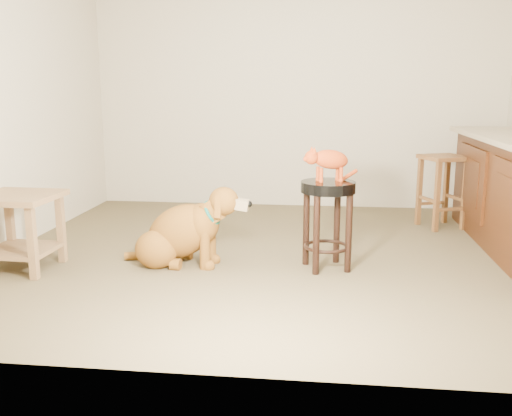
# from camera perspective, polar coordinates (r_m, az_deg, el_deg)

# --- Properties ---
(floor) EXTENTS (4.50, 4.00, 0.01)m
(floor) POSITION_cam_1_polar(r_m,az_deg,el_deg) (4.62, 2.67, -4.72)
(floor) COLOR brown
(floor) RESTS_ON ground
(room_shell) EXTENTS (4.54, 4.04, 2.62)m
(room_shell) POSITION_cam_1_polar(r_m,az_deg,el_deg) (4.44, 2.89, 16.47)
(room_shell) COLOR beige
(room_shell) RESTS_ON ground
(padded_stool) EXTENTS (0.43, 0.43, 0.66)m
(padded_stool) POSITION_cam_1_polar(r_m,az_deg,el_deg) (4.21, 7.17, 0.09)
(padded_stool) COLOR black
(padded_stool) RESTS_ON ground
(wood_stool) EXTENTS (0.49, 0.49, 0.70)m
(wood_stool) POSITION_cam_1_polar(r_m,az_deg,el_deg) (5.74, 18.09, 1.69)
(wood_stool) COLOR brown
(wood_stool) RESTS_ON ground
(side_table) EXTENTS (0.56, 0.56, 0.57)m
(side_table) POSITION_cam_1_polar(r_m,az_deg,el_deg) (4.53, -22.58, -1.12)
(side_table) COLOR brown
(side_table) RESTS_ON ground
(golden_retriever) EXTENTS (1.03, 0.53, 0.65)m
(golden_retriever) POSITION_cam_1_polar(r_m,az_deg,el_deg) (4.36, -7.40, -2.51)
(golden_retriever) COLOR brown
(golden_retriever) RESTS_ON ground
(tabby_kitten) EXTENTS (0.41, 0.27, 0.28)m
(tabby_kitten) POSITION_cam_1_polar(r_m,az_deg,el_deg) (4.15, 7.15, 4.74)
(tabby_kitten) COLOR #95310E
(tabby_kitten) RESTS_ON padded_stool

